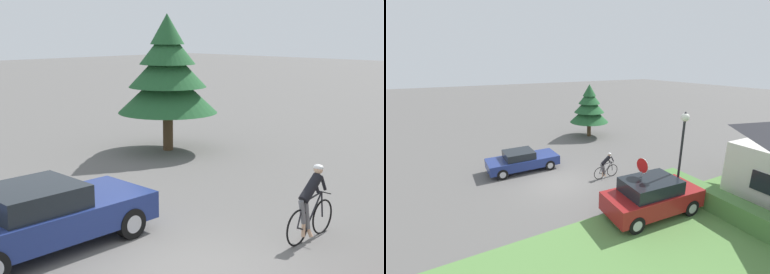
% 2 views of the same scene
% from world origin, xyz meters
% --- Properties ---
extents(ground_plane, '(140.00, 140.00, 0.00)m').
position_xyz_m(ground_plane, '(0.00, 0.00, 0.00)').
color(ground_plane, '#5B5956').
extents(sedan_left_lane, '(1.93, 4.53, 1.35)m').
position_xyz_m(sedan_left_lane, '(-2.79, -1.24, 0.67)').
color(sedan_left_lane, navy).
rests_on(sedan_left_lane, ground).
extents(cyclist, '(0.44, 1.72, 1.59)m').
position_xyz_m(cyclist, '(0.76, 2.95, 0.75)').
color(cyclist, black).
rests_on(cyclist, ground).
extents(conifer_tall_near, '(3.61, 3.61, 4.92)m').
position_xyz_m(conifer_tall_near, '(-7.67, 6.75, 2.76)').
color(conifer_tall_near, '#4C3823').
rests_on(conifer_tall_near, ground).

